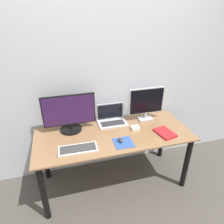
{
  "coord_description": "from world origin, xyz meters",
  "views": [
    {
      "loc": [
        -0.52,
        -1.43,
        1.96
      ],
      "look_at": [
        0.01,
        0.48,
        0.93
      ],
      "focal_mm": 32.0,
      "sensor_mm": 36.0,
      "label": 1
    }
  ],
  "objects_px": {
    "book": "(165,133)",
    "keyboard": "(78,149)",
    "laptop": "(111,118)",
    "monitor_right": "(146,103)",
    "mouse": "(120,140)",
    "monitor_left": "(69,114)",
    "power_brick": "(135,128)"
  },
  "relations": [
    {
      "from": "monitor_right",
      "to": "power_brick",
      "type": "bearing_deg",
      "value": -137.74
    },
    {
      "from": "book",
      "to": "keyboard",
      "type": "bearing_deg",
      "value": -178.51
    },
    {
      "from": "monitor_right",
      "to": "mouse",
      "type": "bearing_deg",
      "value": -139.81
    },
    {
      "from": "monitor_right",
      "to": "keyboard",
      "type": "bearing_deg",
      "value": -156.43
    },
    {
      "from": "monitor_right",
      "to": "mouse",
      "type": "relative_size",
      "value": 6.09
    },
    {
      "from": "power_brick",
      "to": "monitor_right",
      "type": "bearing_deg",
      "value": 42.26
    },
    {
      "from": "monitor_right",
      "to": "mouse",
      "type": "xyz_separation_m",
      "value": [
        -0.44,
        -0.38,
        -0.2
      ]
    },
    {
      "from": "book",
      "to": "mouse",
      "type": "bearing_deg",
      "value": -178.45
    },
    {
      "from": "mouse",
      "to": "power_brick",
      "type": "bearing_deg",
      "value": 38.3
    },
    {
      "from": "keyboard",
      "to": "mouse",
      "type": "relative_size",
      "value": 5.37
    },
    {
      "from": "keyboard",
      "to": "power_brick",
      "type": "bearing_deg",
      "value": 16.35
    },
    {
      "from": "monitor_left",
      "to": "laptop",
      "type": "height_order",
      "value": "monitor_left"
    },
    {
      "from": "monitor_right",
      "to": "book",
      "type": "distance_m",
      "value": 0.43
    },
    {
      "from": "mouse",
      "to": "power_brick",
      "type": "xyz_separation_m",
      "value": [
        0.24,
        0.19,
        -0.0
      ]
    },
    {
      "from": "power_brick",
      "to": "book",
      "type": "bearing_deg",
      "value": -31.41
    },
    {
      "from": "monitor_left",
      "to": "monitor_right",
      "type": "bearing_deg",
      "value": 0.01
    },
    {
      "from": "monitor_right",
      "to": "book",
      "type": "xyz_separation_m",
      "value": [
        0.08,
        -0.36,
        -0.22
      ]
    },
    {
      "from": "power_brick",
      "to": "monitor_left",
      "type": "bearing_deg",
      "value": 165.33
    },
    {
      "from": "monitor_left",
      "to": "book",
      "type": "relative_size",
      "value": 2.19
    },
    {
      "from": "monitor_left",
      "to": "keyboard",
      "type": "distance_m",
      "value": 0.44
    },
    {
      "from": "monitor_left",
      "to": "keyboard",
      "type": "relative_size",
      "value": 1.48
    },
    {
      "from": "monitor_left",
      "to": "book",
      "type": "distance_m",
      "value": 1.08
    },
    {
      "from": "book",
      "to": "monitor_right",
      "type": "bearing_deg",
      "value": 102.48
    },
    {
      "from": "monitor_left",
      "to": "laptop",
      "type": "xyz_separation_m",
      "value": [
        0.49,
        0.04,
        -0.15
      ]
    },
    {
      "from": "monitor_right",
      "to": "laptop",
      "type": "xyz_separation_m",
      "value": [
        -0.43,
        0.04,
        -0.17
      ]
    },
    {
      "from": "keyboard",
      "to": "power_brick",
      "type": "relative_size",
      "value": 4.16
    },
    {
      "from": "power_brick",
      "to": "laptop",
      "type": "bearing_deg",
      "value": 133.88
    },
    {
      "from": "book",
      "to": "power_brick",
      "type": "xyz_separation_m",
      "value": [
        -0.29,
        0.17,
        0.01
      ]
    },
    {
      "from": "laptop",
      "to": "book",
      "type": "distance_m",
      "value": 0.65
    },
    {
      "from": "monitor_left",
      "to": "power_brick",
      "type": "relative_size",
      "value": 6.15
    },
    {
      "from": "monitor_left",
      "to": "book",
      "type": "bearing_deg",
      "value": -19.88
    },
    {
      "from": "mouse",
      "to": "monitor_left",
      "type": "bearing_deg",
      "value": 141.64
    }
  ]
}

